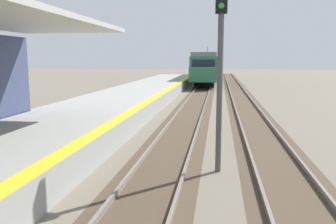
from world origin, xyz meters
name	(u,v)px	position (x,y,z in m)	size (l,w,h in m)	color
station_platform	(42,139)	(-2.50, 16.00, 0.45)	(5.00, 80.00, 0.91)	#999993
track_pair_nearest_platform	(181,131)	(1.90, 20.00, 0.05)	(2.34, 120.00, 0.16)	#4C3D2D
track_pair_middle	(260,133)	(5.30, 20.00, 0.05)	(2.34, 120.00, 0.16)	#4C3D2D
approaching_train	(206,67)	(1.90, 50.11, 2.18)	(2.93, 19.60, 4.76)	#286647
rail_signal_post	(220,59)	(3.54, 14.73, 3.19)	(0.32, 0.34, 5.20)	#4C4C4C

